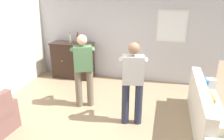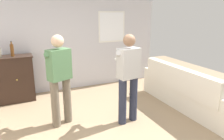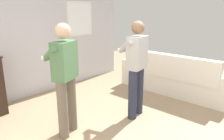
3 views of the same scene
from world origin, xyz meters
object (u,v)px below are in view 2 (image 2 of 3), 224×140
bottle_liquor_amber (0,52)px  person_standing_left (59,76)px  sideboard_cabinet (5,80)px  person_standing_right (128,75)px  couch (184,92)px  bottle_wine_green (12,50)px

bottle_liquor_amber → person_standing_left: bearing=-57.2°
sideboard_cabinet → person_standing_right: size_ratio=0.75×
couch → sideboard_cabinet: sideboard_cabinet is taller
person_standing_left → person_standing_right: (1.17, -0.43, 0.00)m
couch → bottle_liquor_amber: 4.14m
bottle_wine_green → person_standing_left: bearing=-64.2°
person_standing_left → person_standing_right: 1.24m
sideboard_cabinet → person_standing_right: (2.12, -1.97, 0.40)m
sideboard_cabinet → bottle_wine_green: size_ratio=3.68×
person_standing_left → person_standing_right: same height
couch → person_standing_left: size_ratio=1.49×
couch → bottle_liquor_amber: size_ratio=8.01×
sideboard_cabinet → person_standing_left: person_standing_left is taller
sideboard_cabinet → person_standing_left: size_ratio=0.75×
person_standing_right → person_standing_left: bearing=160.0°
person_standing_right → bottle_liquor_amber: bearing=137.8°
sideboard_cabinet → person_standing_right: 2.92m
couch → sideboard_cabinet: bearing=151.4°
person_standing_left → sideboard_cabinet: bearing=121.7°
bottle_liquor_amber → person_standing_left: person_standing_left is taller
bottle_wine_green → person_standing_left: (0.74, -1.52, -0.29)m
bottle_wine_green → bottle_liquor_amber: 0.25m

